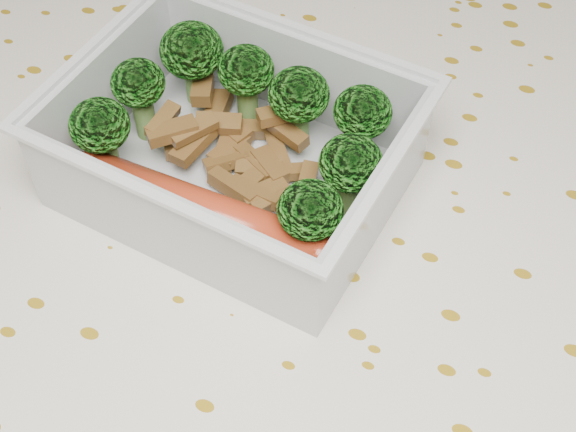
% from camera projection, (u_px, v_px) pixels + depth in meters
% --- Properties ---
extents(dining_table, '(1.40, 0.90, 0.75)m').
position_uv_depth(dining_table, '(297.00, 339.00, 0.48)').
color(dining_table, brown).
rests_on(dining_table, ground).
extents(tablecloth, '(1.46, 0.96, 0.19)m').
position_uv_depth(tablecloth, '(298.00, 294.00, 0.44)').
color(tablecloth, silver).
rests_on(tablecloth, dining_table).
extents(lunch_container, '(0.19, 0.16, 0.06)m').
position_uv_depth(lunch_container, '(235.00, 157.00, 0.42)').
color(lunch_container, silver).
rests_on(lunch_container, tablecloth).
extents(broccoli_florets, '(0.16, 0.11, 0.05)m').
position_uv_depth(broccoli_florets, '(248.00, 113.00, 0.41)').
color(broccoli_florets, '#608C3F').
rests_on(broccoli_florets, lunch_container).
extents(meat_pile, '(0.10, 0.08, 0.03)m').
position_uv_depth(meat_pile, '(239.00, 151.00, 0.43)').
color(meat_pile, brown).
rests_on(meat_pile, lunch_container).
extents(sausage, '(0.15, 0.03, 0.02)m').
position_uv_depth(sausage, '(202.00, 212.00, 0.40)').
color(sausage, '#AE3418').
rests_on(sausage, lunch_container).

